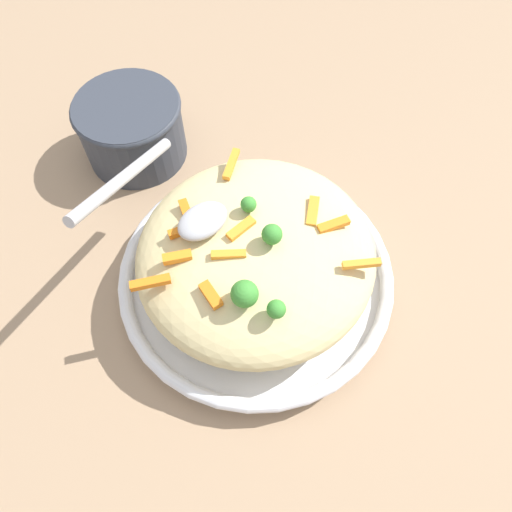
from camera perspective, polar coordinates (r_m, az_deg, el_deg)
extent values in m
plane|color=#9E7F60|center=(0.59, 0.00, -3.29)|extent=(2.40, 2.40, 0.00)
cylinder|color=silver|center=(0.58, 0.00, -2.86)|extent=(0.29, 0.29, 0.02)
torus|color=silver|center=(0.57, 0.00, -2.05)|extent=(0.32, 0.32, 0.02)
torus|color=black|center=(0.56, 0.00, -1.90)|extent=(0.31, 0.31, 0.00)
ellipsoid|color=#DBC689|center=(0.53, 0.00, 0.24)|extent=(0.26, 0.26, 0.08)
cube|color=orange|center=(0.48, -12.30, -3.04)|extent=(0.04, 0.03, 0.01)
cube|color=orange|center=(0.48, -3.54, 0.48)|extent=(0.03, 0.03, 0.01)
cube|color=orange|center=(0.49, -1.76, 3.23)|extent=(0.03, 0.01, 0.01)
cube|color=orange|center=(0.51, -7.99, 3.17)|extent=(0.04, 0.02, 0.01)
cube|color=orange|center=(0.52, 6.67, 5.20)|extent=(0.04, 0.03, 0.01)
cube|color=orange|center=(0.47, -5.33, -4.57)|extent=(0.01, 0.03, 0.01)
cube|color=orange|center=(0.49, 12.28, -0.89)|extent=(0.04, 0.03, 0.01)
cube|color=orange|center=(0.56, -2.91, 10.74)|extent=(0.04, 0.03, 0.01)
cube|color=orange|center=(0.49, -9.22, -0.13)|extent=(0.03, 0.02, 0.01)
cube|color=orange|center=(0.52, -8.18, 5.22)|extent=(0.02, 0.03, 0.01)
cube|color=orange|center=(0.51, 9.07, 3.65)|extent=(0.04, 0.02, 0.01)
cylinder|color=#377928|center=(0.46, -1.32, -5.15)|extent=(0.01, 0.01, 0.01)
sphere|color=#3D8E33|center=(0.45, -1.35, -4.46)|extent=(0.03, 0.03, 0.03)
cylinder|color=#377928|center=(0.51, -0.87, 5.50)|extent=(0.01, 0.01, 0.01)
sphere|color=#3D8E33|center=(0.50, -0.88, 6.08)|extent=(0.02, 0.02, 0.02)
cylinder|color=#377928|center=(0.49, 1.85, 1.79)|extent=(0.01, 0.01, 0.01)
sphere|color=#3D8E33|center=(0.48, 1.89, 2.56)|extent=(0.02, 0.02, 0.02)
cylinder|color=#377928|center=(0.46, 2.36, -6.74)|extent=(0.01, 0.01, 0.01)
sphere|color=#3D8E33|center=(0.45, 2.40, -6.25)|extent=(0.02, 0.02, 0.02)
ellipsoid|color=#B7B7BC|center=(0.50, -6.28, 4.13)|extent=(0.06, 0.04, 0.02)
cylinder|color=#B7B7BC|center=(0.50, -15.22, 8.89)|extent=(0.15, 0.09, 0.08)
cylinder|color=#333842|center=(0.70, -14.30, 14.18)|extent=(0.14, 0.14, 0.09)
torus|color=#333842|center=(0.67, -15.05, 16.49)|extent=(0.14, 0.14, 0.01)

